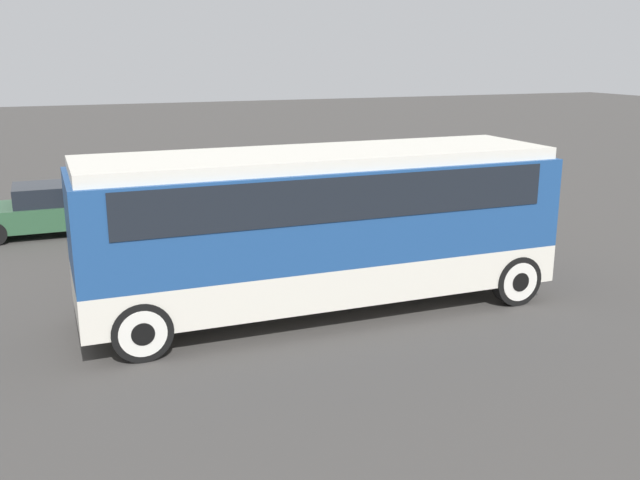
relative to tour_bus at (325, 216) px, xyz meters
The scene contains 4 objects.
ground_plane 1.87m from the tour_bus, behind, with size 120.00×120.00×0.00m, color #423F3D.
tour_bus is the anchor object (origin of this frame).
parked_car_near 8.74m from the tour_bus, 78.30° to the left, with size 4.08×1.86×1.46m.
parked_car_mid 9.55m from the tour_bus, 117.97° to the left, with size 4.65×1.87×1.39m.
Camera 1 is at (-4.86, -12.36, 4.93)m, focal length 40.00 mm.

